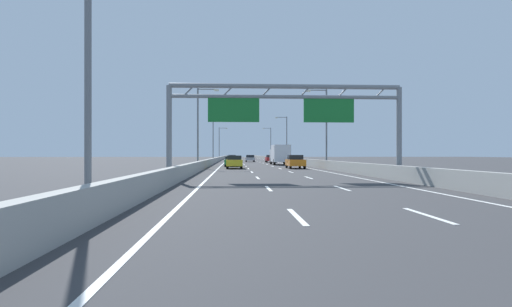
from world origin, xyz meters
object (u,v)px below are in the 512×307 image
Objects in this scene: red_car at (271,159)px; orange_car at (295,162)px; streetlamp_left_distant at (220,141)px; streetlamp_right_far at (286,136)px; black_car at (232,158)px; yellow_car at (234,162)px; green_car at (231,161)px; streetlamp_left_far at (214,136)px; streetlamp_left_mid at (200,122)px; sign_gantry at (285,107)px; streetlamp_right_distant at (270,141)px; streetlamp_left_near at (96,26)px; box_truck at (280,154)px; streetlamp_right_mid at (325,123)px; silver_car at (250,158)px.

red_car is 0.95× the size of orange_car.
orange_car reaches higher than red_car.
streetlamp_left_distant is 44.69m from red_car.
streetlamp_right_far reaches higher than black_car.
streetlamp_right_far is 2.16× the size of orange_car.
streetlamp_right_far is 40.82m from yellow_car.
streetlamp_left_far is at bearing 96.75° from green_car.
streetlamp_left_mid is 1.00× the size of streetlamp_right_far.
sign_gantry is at bearing -82.87° from streetlamp_left_far.
streetlamp_right_far is 1.00× the size of streetlamp_right_distant.
streetlamp_right_distant is at bearing 78.66° from streetlamp_left_mid.
streetlamp_left_far is 2.03× the size of green_car.
streetlamp_left_near and streetlamp_left_mid have the same top height.
streetlamp_left_far is 40.96m from orange_car.
orange_car is (7.37, -7.74, 0.08)m from green_car.
sign_gantry is 1.66× the size of streetlamp_right_far.
streetlamp_left_near and streetlamp_right_far have the same top height.
streetlamp_left_distant is (0.00, 111.73, 0.00)m from streetlamp_left_near.
red_car is at bearing -75.36° from streetlamp_left_distant.
box_truck is (11.11, 51.24, -3.75)m from streetlamp_left_near.
streetlamp_right_distant is 1.19× the size of box_truck.
yellow_car is at bearing -86.94° from streetlamp_left_distant.
streetlamp_left_near is 69.79m from red_car.
sign_gantry reaches higher than green_car.
streetlamp_right_far is at bearing 84.40° from orange_car.
streetlamp_left_far reaches higher than sign_gantry.
streetlamp_right_mid is 75.97m from streetlamp_left_distant.
silver_car is (7.46, 74.59, -4.65)m from streetlamp_left_near.
green_car is (3.72, 5.82, -4.69)m from streetlamp_left_mid.
streetlamp_right_mid is at bearing -78.66° from streetlamp_left_distant.
streetlamp_right_mid is (7.53, 21.90, 0.60)m from sign_gantry.
streetlamp_right_far is 39.62m from orange_car.
sign_gantry is 62.86m from black_car.
yellow_car is at bearing -98.09° from streetlamp_right_distant.
streetlamp_right_mid is 40.12m from streetlamp_left_far.
box_truck is (11.11, 14.00, -3.75)m from streetlamp_left_mid.
sign_gantry is 59.60m from streetlamp_left_far.
streetlamp_right_far is 2.28× the size of silver_car.
sign_gantry is 1.66× the size of streetlamp_left_mid.
streetlamp_right_far is at bearing 78.66° from streetlamp_left_near.
streetlamp_right_mid is 42.50m from black_car.
streetlamp_left_near is 1.00× the size of streetlamp_right_far.
orange_car is at bearing -90.07° from box_truck.
streetlamp_left_far is 1.00× the size of streetlamp_right_far.
streetlamp_left_near is 1.00× the size of streetlamp_left_far.
streetlamp_right_far is at bearing 74.48° from yellow_car.
sign_gantry is 59.62m from streetlamp_right_far.
red_car is (11.24, -43.00, -4.63)m from streetlamp_left_distant.
black_car reaches higher than silver_car.
black_car is at bearing 93.35° from sign_gantry.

